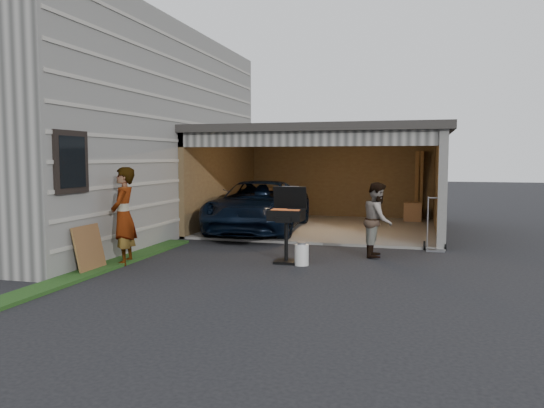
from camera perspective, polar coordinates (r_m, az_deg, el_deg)
The scene contains 11 objects.
ground at distance 9.66m, azimuth -5.51°, elevation -7.42°, with size 80.00×80.00×0.00m, color black.
house at distance 15.90m, azimuth -20.83°, elevation 7.11°, with size 7.00×11.00×5.50m, color #474744.
groundcover_strip at distance 9.85m, azimuth -20.09°, elevation -7.28°, with size 0.50×8.00×0.06m, color #193814.
garage at distance 15.81m, azimuth 6.02°, elevation 4.23°, with size 6.80×6.30×2.90m.
minivan at distance 14.70m, azimuth -1.41°, elevation -0.43°, with size 2.27×4.92×1.37m, color black.
woman at distance 10.65m, azimuth -15.67°, elevation -1.26°, with size 0.69×0.45×1.90m, color #A8BED3.
man at distance 11.29m, azimuth 11.31°, elevation -1.66°, with size 0.76×0.59×1.57m, color #48261C.
bbq_grill at distance 10.44m, azimuth 1.60°, elevation -1.50°, with size 0.67×0.59×1.50m.
propane_tank at distance 10.29m, azimuth 3.20°, elevation -5.48°, with size 0.27×0.27×0.41m, color white.
plywood_panel at distance 10.20m, azimuth -19.07°, elevation -4.57°, with size 0.04×0.77×0.86m, color brown.
hand_truck at distance 12.41m, azimuth 17.13°, elevation -3.76°, with size 0.50×0.37×1.21m.
Camera 1 is at (3.43, -8.79, 2.07)m, focal length 35.00 mm.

